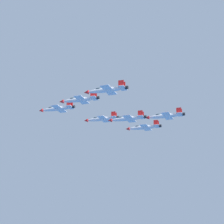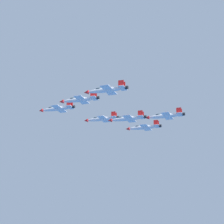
# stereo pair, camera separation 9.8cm
# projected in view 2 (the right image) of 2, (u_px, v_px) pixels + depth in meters

# --- Properties ---
(jet_lead) EXTENTS (17.72, 11.49, 3.83)m
(jet_lead) POSITION_uv_depth(u_px,v_px,m) (57.00, 109.00, 232.88)
(jet_lead) COLOR white
(jet_left_wingman) EXTENTS (17.85, 11.49, 3.83)m
(jet_left_wingman) POSITION_uv_depth(u_px,v_px,m) (80.00, 99.00, 214.17)
(jet_left_wingman) COLOR white
(jet_right_wingman) EXTENTS (17.22, 11.13, 3.71)m
(jet_right_wingman) POSITION_uv_depth(u_px,v_px,m) (102.00, 119.00, 240.10)
(jet_right_wingman) COLOR white
(jet_left_outer) EXTENTS (17.83, 11.55, 3.85)m
(jet_left_outer) POSITION_uv_depth(u_px,v_px,m) (107.00, 90.00, 195.34)
(jet_left_outer) COLOR white
(jet_right_outer) EXTENTS (17.85, 11.55, 3.85)m
(jet_right_outer) POSITION_uv_depth(u_px,v_px,m) (144.00, 127.00, 247.52)
(jet_right_outer) COLOR white
(jet_slot_rear) EXTENTS (17.30, 11.21, 3.74)m
(jet_slot_rear) POSITION_uv_depth(u_px,v_px,m) (128.00, 118.00, 220.28)
(jet_slot_rear) COLOR white
(jet_trailing) EXTENTS (17.13, 11.08, 3.69)m
(jet_trailing) POSITION_uv_depth(u_px,v_px,m) (166.00, 116.00, 215.15)
(jet_trailing) COLOR white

